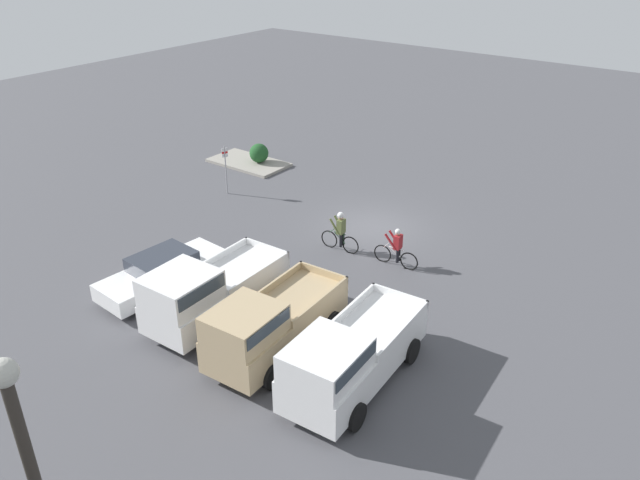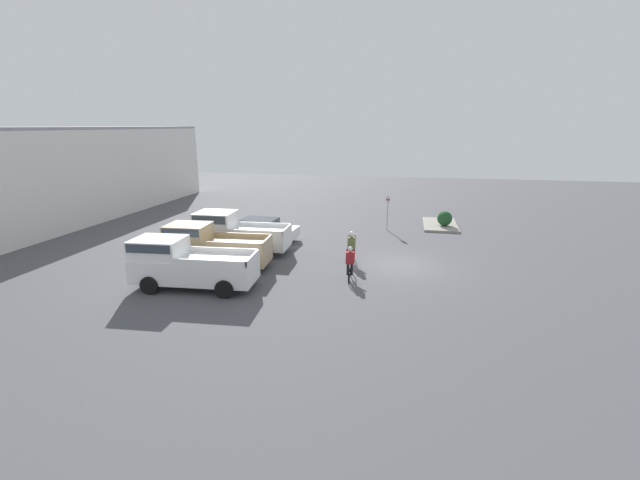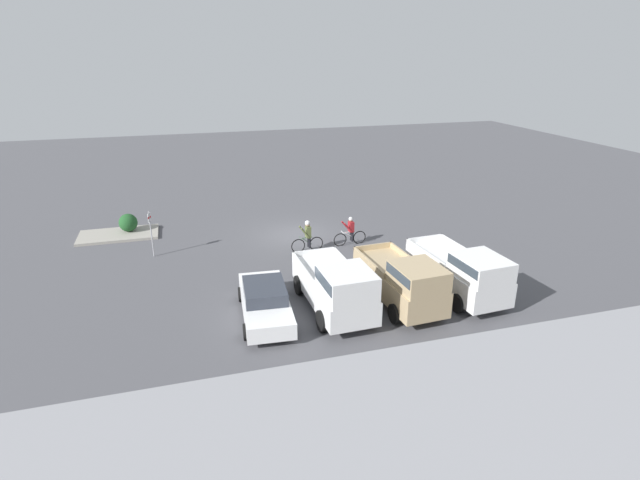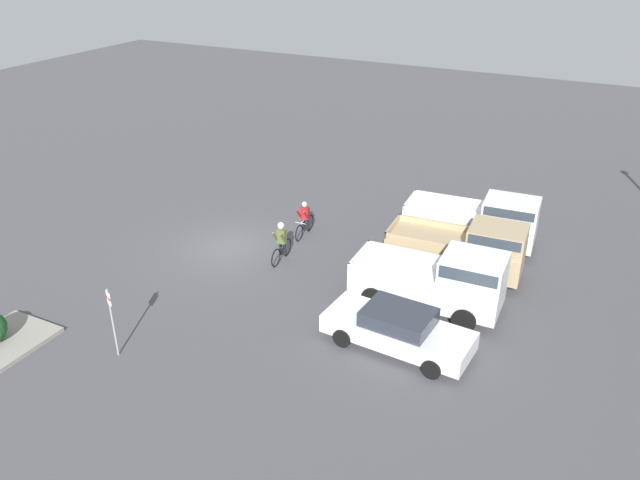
{
  "view_description": "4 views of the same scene",
  "coord_description": "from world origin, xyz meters",
  "px_view_note": "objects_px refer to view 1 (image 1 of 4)",
  "views": [
    {
      "loc": [
        -12.77,
        21.01,
        12.02
      ],
      "look_at": [
        -0.26,
        4.2,
        1.2
      ],
      "focal_mm": 35.0,
      "sensor_mm": 36.0,
      "label": 1
    },
    {
      "loc": [
        -21.57,
        -0.08,
        7.04
      ],
      "look_at": [
        -0.26,
        4.2,
        1.2
      ],
      "focal_mm": 24.0,
      "sensor_mm": 36.0,
      "label": 2
    },
    {
      "loc": [
        6.16,
        26.26,
        9.97
      ],
      "look_at": [
        -0.26,
        4.2,
        1.2
      ],
      "focal_mm": 28.0,
      "sensor_mm": 36.0,
      "label": 3
    },
    {
      "loc": [
        19.18,
        14.03,
        12.23
      ],
      "look_at": [
        -0.26,
        4.2,
        1.2
      ],
      "focal_mm": 35.0,
      "sensor_mm": 36.0,
      "label": 4
    }
  ],
  "objects_px": {
    "cyclist_0": "(340,231)",
    "cyclist_1": "(397,248)",
    "pickup_truck_1": "(269,324)",
    "shrub": "(259,153)",
    "fire_lane_sign": "(226,165)",
    "pickup_truck_2": "(207,291)",
    "sedan_0": "(164,272)",
    "pickup_truck_0": "(349,357)"
  },
  "relations": [
    {
      "from": "pickup_truck_1",
      "to": "sedan_0",
      "type": "relative_size",
      "value": 1.07
    },
    {
      "from": "cyclist_1",
      "to": "cyclist_0",
      "type": "bearing_deg",
      "value": 5.86
    },
    {
      "from": "fire_lane_sign",
      "to": "pickup_truck_0",
      "type": "bearing_deg",
      "value": 147.15
    },
    {
      "from": "pickup_truck_1",
      "to": "pickup_truck_2",
      "type": "bearing_deg",
      "value": -2.65
    },
    {
      "from": "shrub",
      "to": "sedan_0",
      "type": "bearing_deg",
      "value": 116.48
    },
    {
      "from": "shrub",
      "to": "cyclist_1",
      "type": "bearing_deg",
      "value": 155.98
    },
    {
      "from": "pickup_truck_2",
      "to": "shrub",
      "type": "bearing_deg",
      "value": -54.76
    },
    {
      "from": "pickup_truck_2",
      "to": "sedan_0",
      "type": "xyz_separation_m",
      "value": [
        2.82,
        -0.53,
        -0.49
      ]
    },
    {
      "from": "fire_lane_sign",
      "to": "shrub",
      "type": "relative_size",
      "value": 2.35
    },
    {
      "from": "cyclist_0",
      "to": "fire_lane_sign",
      "type": "relative_size",
      "value": 0.72
    },
    {
      "from": "pickup_truck_2",
      "to": "pickup_truck_1",
      "type": "bearing_deg",
      "value": 177.35
    },
    {
      "from": "pickup_truck_1",
      "to": "shrub",
      "type": "xyz_separation_m",
      "value": [
        11.46,
        -12.38,
        -0.48
      ]
    },
    {
      "from": "sedan_0",
      "to": "cyclist_1",
      "type": "height_order",
      "value": "cyclist_1"
    },
    {
      "from": "pickup_truck_0",
      "to": "pickup_truck_1",
      "type": "bearing_deg",
      "value": 2.61
    },
    {
      "from": "pickup_truck_0",
      "to": "pickup_truck_1",
      "type": "xyz_separation_m",
      "value": [
        2.8,
        0.13,
        -0.0
      ]
    },
    {
      "from": "pickup_truck_2",
      "to": "fire_lane_sign",
      "type": "xyz_separation_m",
      "value": [
        7.22,
        -8.28,
        0.28
      ]
    },
    {
      "from": "cyclist_1",
      "to": "fire_lane_sign",
      "type": "relative_size",
      "value": 0.77
    },
    {
      "from": "cyclist_0",
      "to": "cyclist_1",
      "type": "height_order",
      "value": "cyclist_0"
    },
    {
      "from": "pickup_truck_1",
      "to": "cyclist_0",
      "type": "xyz_separation_m",
      "value": [
        2.22,
        -6.91,
        -0.28
      ]
    },
    {
      "from": "sedan_0",
      "to": "fire_lane_sign",
      "type": "xyz_separation_m",
      "value": [
        4.41,
        -7.76,
        0.77
      ]
    },
    {
      "from": "sedan_0",
      "to": "cyclist_0",
      "type": "relative_size",
      "value": 2.78
    },
    {
      "from": "cyclist_1",
      "to": "shrub",
      "type": "height_order",
      "value": "cyclist_1"
    },
    {
      "from": "fire_lane_sign",
      "to": "shrub",
      "type": "distance_m",
      "value": 4.3
    },
    {
      "from": "pickup_truck_0",
      "to": "fire_lane_sign",
      "type": "height_order",
      "value": "fire_lane_sign"
    },
    {
      "from": "cyclist_0",
      "to": "shrub",
      "type": "bearing_deg",
      "value": -30.63
    },
    {
      "from": "cyclist_0",
      "to": "cyclist_1",
      "type": "xyz_separation_m",
      "value": [
        -2.47,
        -0.25,
        -0.09
      ]
    },
    {
      "from": "shrub",
      "to": "fire_lane_sign",
      "type": "bearing_deg",
      "value": 109.86
    },
    {
      "from": "pickup_truck_1",
      "to": "fire_lane_sign",
      "type": "distance_m",
      "value": 13.1
    },
    {
      "from": "pickup_truck_0",
      "to": "cyclist_0",
      "type": "distance_m",
      "value": 8.45
    },
    {
      "from": "sedan_0",
      "to": "cyclist_0",
      "type": "distance_m",
      "value": 7.12
    },
    {
      "from": "pickup_truck_0",
      "to": "sedan_0",
      "type": "relative_size",
      "value": 1.12
    },
    {
      "from": "cyclist_1",
      "to": "shrub",
      "type": "xyz_separation_m",
      "value": [
        11.71,
        -5.22,
        -0.11
      ]
    },
    {
      "from": "pickup_truck_0",
      "to": "pickup_truck_2",
      "type": "xyz_separation_m",
      "value": [
        5.61,
        -0.0,
        0.04
      ]
    },
    {
      "from": "pickup_truck_0",
      "to": "fire_lane_sign",
      "type": "bearing_deg",
      "value": -32.85
    },
    {
      "from": "fire_lane_sign",
      "to": "shrub",
      "type": "bearing_deg",
      "value": -70.14
    },
    {
      "from": "pickup_truck_0",
      "to": "cyclist_0",
      "type": "bearing_deg",
      "value": -53.46
    },
    {
      "from": "pickup_truck_0",
      "to": "sedan_0",
      "type": "height_order",
      "value": "pickup_truck_0"
    },
    {
      "from": "pickup_truck_0",
      "to": "pickup_truck_2",
      "type": "relative_size",
      "value": 1.04
    },
    {
      "from": "cyclist_1",
      "to": "pickup_truck_2",
      "type": "bearing_deg",
      "value": 66.53
    },
    {
      "from": "pickup_truck_2",
      "to": "shrub",
      "type": "height_order",
      "value": "pickup_truck_2"
    },
    {
      "from": "sedan_0",
      "to": "shrub",
      "type": "xyz_separation_m",
      "value": [
        5.84,
        -11.72,
        -0.03
      ]
    },
    {
      "from": "cyclist_1",
      "to": "fire_lane_sign",
      "type": "height_order",
      "value": "fire_lane_sign"
    }
  ]
}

